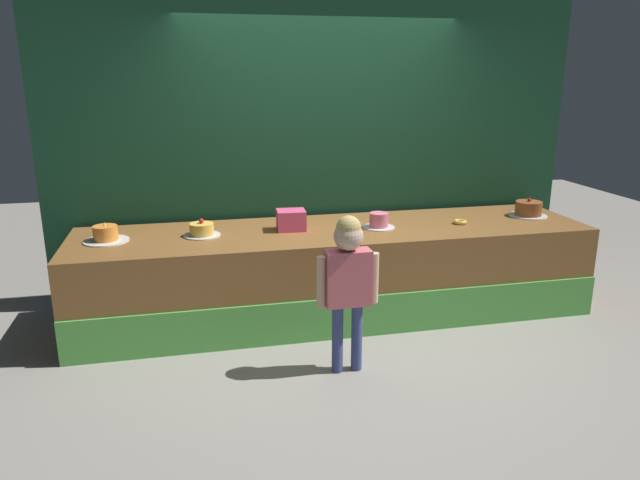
{
  "coord_description": "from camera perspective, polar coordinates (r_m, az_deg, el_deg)",
  "views": [
    {
      "loc": [
        -1.18,
        -4.14,
        2.03
      ],
      "look_at": [
        -0.18,
        0.31,
        0.73
      ],
      "focal_mm": 33.06,
      "sensor_mm": 36.0,
      "label": 1
    }
  ],
  "objects": [
    {
      "name": "cake_far_right",
      "position": [
        5.73,
        19.52,
        2.83
      ],
      "size": [
        0.34,
        0.34,
        0.17
      ],
      "color": "white",
      "rests_on": "stage_platform"
    },
    {
      "name": "cake_center_left",
      "position": [
        4.83,
        -11.37,
        0.95
      ],
      "size": [
        0.3,
        0.3,
        0.14
      ],
      "color": "silver",
      "rests_on": "stage_platform"
    },
    {
      "name": "pink_box",
      "position": [
        4.92,
        -2.81,
        1.95
      ],
      "size": [
        0.25,
        0.21,
        0.17
      ],
      "primitive_type": "cube",
      "rotation": [
        0.0,
        0.0,
        -0.06
      ],
      "color": "#EA5184",
      "rests_on": "stage_platform"
    },
    {
      "name": "cake_center_right",
      "position": [
        5.01,
        5.71,
        1.82
      ],
      "size": [
        0.27,
        0.27,
        0.13
      ],
      "color": "white",
      "rests_on": "stage_platform"
    },
    {
      "name": "curtain_backdrop",
      "position": [
        5.43,
        -0.1,
        11.17
      ],
      "size": [
        4.84,
        0.08,
        3.17
      ],
      "primitive_type": "cube",
      "color": "#19472D",
      "rests_on": "ground_plane"
    },
    {
      "name": "donut",
      "position": [
        5.27,
        13.41,
        1.71
      ],
      "size": [
        0.12,
        0.12,
        0.03
      ],
      "primitive_type": "torus",
      "color": "#F2BF4C",
      "rests_on": "stage_platform"
    },
    {
      "name": "ground_plane",
      "position": [
        4.76,
        2.95,
        -9.37
      ],
      "size": [
        12.0,
        12.0,
        0.0
      ],
      "primitive_type": "plane",
      "color": "gray"
    },
    {
      "name": "child_figure",
      "position": [
        3.99,
        2.73,
        -3.21
      ],
      "size": [
        0.43,
        0.2,
        1.13
      ],
      "color": "#3F4C8C",
      "rests_on": "ground_plane"
    },
    {
      "name": "cake_far_left",
      "position": [
        4.88,
        -20.04,
        0.48
      ],
      "size": [
        0.35,
        0.35,
        0.16
      ],
      "color": "white",
      "rests_on": "stage_platform"
    },
    {
      "name": "stage_platform",
      "position": [
        5.08,
        1.45,
        -3.08
      ],
      "size": [
        4.33,
        1.06,
        0.76
      ],
      "color": "brown",
      "rests_on": "ground_plane"
    }
  ]
}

